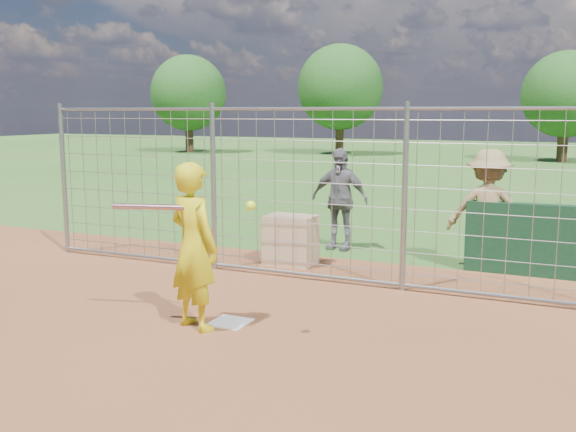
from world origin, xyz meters
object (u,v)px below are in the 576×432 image
at_px(equipment_bin, 290,240).
at_px(bystander_c, 488,210).
at_px(batter, 194,246).
at_px(bystander_b, 339,199).

bearing_deg(equipment_bin, bystander_c, 18.35).
height_order(batter, bystander_c, batter).
relative_size(bystander_b, bystander_c, 0.96).
xyz_separation_m(bystander_b, bystander_c, (2.63, -0.50, 0.03)).
bearing_deg(bystander_b, bystander_c, -7.90).
xyz_separation_m(batter, equipment_bin, (-0.27, 3.32, -0.56)).
height_order(bystander_b, equipment_bin, bystander_b).
bearing_deg(bystander_c, batter, 50.93).
relative_size(bystander_c, equipment_bin, 2.36).
distance_m(batter, equipment_bin, 3.37).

